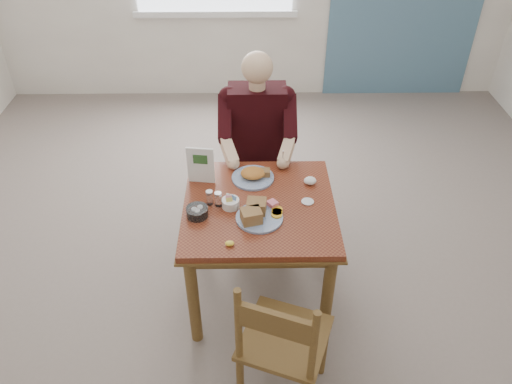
{
  "coord_description": "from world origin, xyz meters",
  "views": [
    {
      "loc": [
        -0.05,
        -2.31,
        2.61
      ],
      "look_at": [
        -0.02,
        0.0,
        0.84
      ],
      "focal_mm": 35.0,
      "sensor_mm": 36.0,
      "label": 1
    }
  ],
  "objects_px": {
    "table": "(259,218)",
    "chair_far": "(257,166)",
    "diner": "(257,134)",
    "near_plate": "(257,213)",
    "far_plate": "(254,175)",
    "chair_near": "(282,344)"
  },
  "relations": [
    {
      "from": "chair_far",
      "to": "table",
      "type": "bearing_deg",
      "value": -90.0
    },
    {
      "from": "chair_far",
      "to": "chair_near",
      "type": "bearing_deg",
      "value": -86.36
    },
    {
      "from": "chair_far",
      "to": "far_plate",
      "type": "bearing_deg",
      "value": -93.17
    },
    {
      "from": "chair_far",
      "to": "diner",
      "type": "height_order",
      "value": "diner"
    },
    {
      "from": "table",
      "to": "diner",
      "type": "distance_m",
      "value": 0.73
    },
    {
      "from": "diner",
      "to": "table",
      "type": "bearing_deg",
      "value": -90.0
    },
    {
      "from": "table",
      "to": "near_plate",
      "type": "bearing_deg",
      "value": -96.04
    },
    {
      "from": "table",
      "to": "chair_near",
      "type": "bearing_deg",
      "value": -82.71
    },
    {
      "from": "chair_far",
      "to": "chair_near",
      "type": "distance_m",
      "value": 1.59
    },
    {
      "from": "diner",
      "to": "near_plate",
      "type": "xyz_separation_m",
      "value": [
        -0.01,
        -0.84,
        -0.03
      ]
    },
    {
      "from": "diner",
      "to": "far_plate",
      "type": "height_order",
      "value": "diner"
    },
    {
      "from": "near_plate",
      "to": "far_plate",
      "type": "relative_size",
      "value": 1.11
    },
    {
      "from": "near_plate",
      "to": "far_plate",
      "type": "xyz_separation_m",
      "value": [
        -0.02,
        0.39,
        -0.01
      ]
    },
    {
      "from": "diner",
      "to": "near_plate",
      "type": "height_order",
      "value": "diner"
    },
    {
      "from": "diner",
      "to": "near_plate",
      "type": "bearing_deg",
      "value": -90.94
    },
    {
      "from": "near_plate",
      "to": "table",
      "type": "bearing_deg",
      "value": 83.96
    },
    {
      "from": "chair_near",
      "to": "near_plate",
      "type": "relative_size",
      "value": 3.13
    },
    {
      "from": "table",
      "to": "diner",
      "type": "height_order",
      "value": "diner"
    },
    {
      "from": "diner",
      "to": "far_plate",
      "type": "distance_m",
      "value": 0.45
    },
    {
      "from": "table",
      "to": "chair_far",
      "type": "xyz_separation_m",
      "value": [
        0.0,
        0.8,
        -0.16
      ]
    },
    {
      "from": "table",
      "to": "chair_far",
      "type": "relative_size",
      "value": 0.97
    },
    {
      "from": "diner",
      "to": "near_plate",
      "type": "relative_size",
      "value": 4.56
    }
  ]
}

